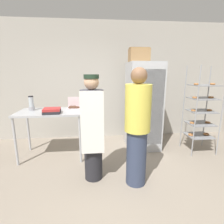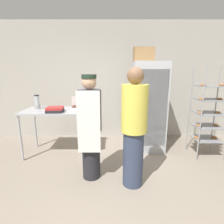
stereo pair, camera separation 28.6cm
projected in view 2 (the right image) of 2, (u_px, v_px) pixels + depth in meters
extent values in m
plane|color=gray|center=(118.00, 198.00, 2.35)|extent=(14.00, 14.00, 0.00)
cube|color=#ADA89E|center=(115.00, 82.00, 4.39)|extent=(6.40, 0.12, 2.84)
cube|color=#ADAFB5|center=(148.00, 107.00, 3.74)|extent=(0.68, 0.74, 1.86)
cube|color=#93959B|center=(152.00, 109.00, 3.39)|extent=(0.63, 0.02, 1.52)
cylinder|color=silver|center=(142.00, 108.00, 3.36)|extent=(0.02, 0.02, 0.91)
cylinder|color=#93969B|center=(202.00, 115.00, 3.15)|extent=(0.02, 0.02, 1.78)
cylinder|color=#93969B|center=(191.00, 110.00, 3.62)|extent=(0.02, 0.02, 1.78)
cylinder|color=#93969B|center=(216.00, 110.00, 3.62)|extent=(0.02, 0.02, 1.78)
cube|color=gray|center=(206.00, 139.00, 3.51)|extent=(0.49, 0.45, 0.01)
torus|color=#AD6B38|center=(198.00, 138.00, 3.50)|extent=(0.12, 0.12, 0.03)
torus|color=#AD6B38|center=(215.00, 138.00, 3.50)|extent=(0.12, 0.12, 0.03)
cube|color=gray|center=(208.00, 126.00, 3.45)|extent=(0.49, 0.45, 0.01)
torus|color=#AD6B38|center=(199.00, 125.00, 3.44)|extent=(0.10, 0.10, 0.03)
torus|color=#AD6B38|center=(217.00, 125.00, 3.44)|extent=(0.10, 0.10, 0.03)
cube|color=gray|center=(210.00, 113.00, 3.39)|extent=(0.49, 0.45, 0.01)
torus|color=#AD6B38|center=(201.00, 112.00, 3.38)|extent=(0.10, 0.10, 0.03)
torus|color=#AD6B38|center=(218.00, 112.00, 3.38)|extent=(0.10, 0.10, 0.03)
cube|color=gray|center=(211.00, 100.00, 3.33)|extent=(0.49, 0.45, 0.01)
torus|color=#AD6B38|center=(202.00, 99.00, 3.33)|extent=(0.11, 0.11, 0.03)
torus|color=#AD6B38|center=(220.00, 99.00, 3.32)|extent=(0.11, 0.11, 0.03)
cube|color=gray|center=(213.00, 86.00, 3.27)|extent=(0.49, 0.45, 0.01)
torus|color=#AD6B38|center=(204.00, 85.00, 3.27)|extent=(0.10, 0.10, 0.04)
torus|color=#AD6B38|center=(222.00, 85.00, 3.26)|extent=(0.10, 0.10, 0.04)
cube|color=#ADAFB5|center=(55.00, 111.00, 3.45)|extent=(1.21, 0.71, 0.04)
cylinder|color=#ADAFB5|center=(21.00, 138.00, 3.25)|extent=(0.04, 0.04, 0.89)
cylinder|color=#ADAFB5|center=(82.00, 139.00, 3.25)|extent=(0.04, 0.04, 0.89)
cylinder|color=#ADAFB5|center=(36.00, 128.00, 3.87)|extent=(0.04, 0.04, 0.89)
cylinder|color=#ADAFB5|center=(87.00, 128.00, 3.86)|extent=(0.04, 0.04, 0.89)
cube|color=silver|center=(78.00, 108.00, 3.48)|extent=(0.26, 0.20, 0.05)
cube|color=silver|center=(79.00, 101.00, 3.55)|extent=(0.25, 0.01, 0.20)
torus|color=#513323|center=(74.00, 107.00, 3.43)|extent=(0.08, 0.08, 0.03)
torus|color=#513323|center=(77.00, 107.00, 3.43)|extent=(0.08, 0.08, 0.03)
torus|color=#513323|center=(81.00, 107.00, 3.43)|extent=(0.08, 0.08, 0.03)
torus|color=#513323|center=(75.00, 106.00, 3.47)|extent=(0.08, 0.08, 0.03)
torus|color=#513323|center=(78.00, 106.00, 3.47)|extent=(0.08, 0.08, 0.03)
torus|color=#513323|center=(81.00, 106.00, 3.47)|extent=(0.08, 0.08, 0.03)
torus|color=#513323|center=(75.00, 106.00, 3.52)|extent=(0.08, 0.08, 0.03)
torus|color=#513323|center=(78.00, 106.00, 3.52)|extent=(0.08, 0.08, 0.03)
cylinder|color=#99999E|center=(38.00, 107.00, 3.54)|extent=(0.11, 0.11, 0.08)
cylinder|color=#B2BCC1|center=(38.00, 100.00, 3.51)|extent=(0.09, 0.09, 0.19)
cylinder|color=black|center=(37.00, 95.00, 3.49)|extent=(0.09, 0.09, 0.02)
cube|color=#232328|center=(56.00, 111.00, 3.25)|extent=(0.30, 0.27, 0.05)
cube|color=#B72D2D|center=(56.00, 108.00, 3.24)|extent=(0.31, 0.28, 0.04)
cube|color=#937047|center=(144.00, 55.00, 3.52)|extent=(0.40, 0.31, 0.27)
cube|color=olive|center=(144.00, 48.00, 3.48)|extent=(0.41, 0.16, 0.02)
cylinder|color=#232328|center=(92.00, 154.00, 2.75)|extent=(0.28, 0.28, 0.78)
cylinder|color=#4C4C56|center=(91.00, 110.00, 2.59)|extent=(0.34, 0.34, 0.62)
sphere|color=tan|center=(90.00, 82.00, 2.50)|extent=(0.21, 0.21, 0.21)
cube|color=white|center=(89.00, 123.00, 2.45)|extent=(0.33, 0.02, 0.90)
cylinder|color=#1E3323|center=(90.00, 76.00, 2.48)|extent=(0.22, 0.22, 0.06)
cylinder|color=#333D56|center=(134.00, 158.00, 2.56)|extent=(0.30, 0.30, 0.83)
cylinder|color=#DBCC4C|center=(135.00, 109.00, 2.39)|extent=(0.36, 0.36, 0.66)
sphere|color=brown|center=(136.00, 76.00, 2.29)|extent=(0.23, 0.23, 0.23)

